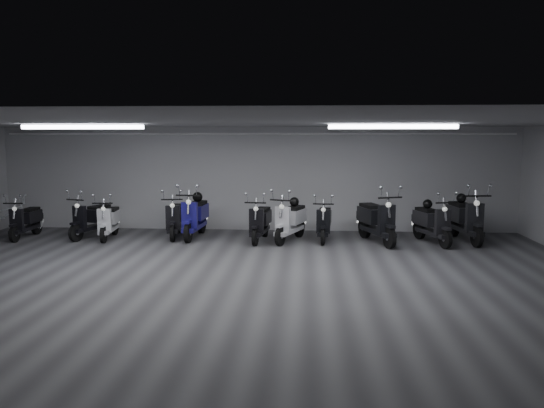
# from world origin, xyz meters

# --- Properties ---
(floor) EXTENTS (14.00, 10.00, 0.01)m
(floor) POSITION_xyz_m (0.00, 0.00, -0.01)
(floor) COLOR #3C3C3F
(floor) RESTS_ON ground
(ceiling) EXTENTS (14.00, 10.00, 0.01)m
(ceiling) POSITION_xyz_m (0.00, 0.00, 2.80)
(ceiling) COLOR gray
(ceiling) RESTS_ON ground
(back_wall) EXTENTS (14.00, 0.01, 2.80)m
(back_wall) POSITION_xyz_m (0.00, 5.00, 1.40)
(back_wall) COLOR #A8A8AA
(back_wall) RESTS_ON ground
(front_wall) EXTENTS (14.00, 0.01, 2.80)m
(front_wall) POSITION_xyz_m (0.00, -5.00, 1.40)
(front_wall) COLOR #A8A8AA
(front_wall) RESTS_ON ground
(fluor_strip_left) EXTENTS (2.40, 0.18, 0.08)m
(fluor_strip_left) POSITION_xyz_m (-3.00, 1.00, 2.74)
(fluor_strip_left) COLOR white
(fluor_strip_left) RESTS_ON ceiling
(fluor_strip_right) EXTENTS (2.40, 0.18, 0.08)m
(fluor_strip_right) POSITION_xyz_m (3.00, 1.00, 2.74)
(fluor_strip_right) COLOR white
(fluor_strip_right) RESTS_ON ceiling
(conduit) EXTENTS (13.60, 0.05, 0.05)m
(conduit) POSITION_xyz_m (0.00, 4.92, 2.62)
(conduit) COLOR white
(conduit) RESTS_ON back_wall
(scooter_0) EXTENTS (0.54, 1.59, 1.18)m
(scooter_0) POSITION_xyz_m (-5.67, 3.44, 0.59)
(scooter_0) COLOR black
(scooter_0) RESTS_ON floor
(scooter_1) EXTENTS (1.09, 1.81, 1.28)m
(scooter_1) POSITION_xyz_m (-4.03, 3.65, 0.64)
(scooter_1) COLOR black
(scooter_1) RESTS_ON floor
(scooter_2) EXTENTS (0.72, 1.66, 1.20)m
(scooter_2) POSITION_xyz_m (-3.54, 3.51, 0.60)
(scooter_2) COLOR silver
(scooter_2) RESTS_ON floor
(scooter_3) EXTENTS (0.80, 1.79, 1.29)m
(scooter_3) POSITION_xyz_m (-1.93, 3.80, 0.64)
(scooter_3) COLOR black
(scooter_3) RESTS_ON floor
(scooter_4) EXTENTS (0.75, 1.95, 1.43)m
(scooter_4) POSITION_xyz_m (-1.41, 3.79, 0.71)
(scooter_4) COLOR navy
(scooter_4) RESTS_ON floor
(scooter_5) EXTENTS (0.77, 1.76, 1.27)m
(scooter_5) POSITION_xyz_m (0.27, 3.46, 0.63)
(scooter_5) COLOR black
(scooter_5) RESTS_ON floor
(scooter_6) EXTENTS (1.21, 1.90, 1.34)m
(scooter_6) POSITION_xyz_m (1.00, 3.50, 0.67)
(scooter_6) COLOR silver
(scooter_6) RESTS_ON floor
(scooter_7) EXTENTS (0.68, 1.67, 1.22)m
(scooter_7) POSITION_xyz_m (1.83, 3.64, 0.61)
(scooter_7) COLOR black
(scooter_7) RESTS_ON floor
(scooter_8) EXTENTS (1.26, 2.07, 1.46)m
(scooter_8) POSITION_xyz_m (3.08, 3.43, 0.73)
(scooter_8) COLOR black
(scooter_8) RESTS_ON floor
(scooter_9) EXTENTS (1.09, 1.87, 1.32)m
(scooter_9) POSITION_xyz_m (4.40, 3.45, 0.66)
(scooter_9) COLOR black
(scooter_9) RESTS_ON floor
(bicycle) EXTENTS (2.06, 1.23, 1.26)m
(bicycle) POSITION_xyz_m (-6.50, 3.84, 0.63)
(bicycle) COLOR white
(bicycle) RESTS_ON floor
(scooter_10) EXTENTS (0.91, 2.06, 1.48)m
(scooter_10) POSITION_xyz_m (5.25, 3.75, 0.74)
(scooter_10) COLOR black
(scooter_10) RESTS_ON floor
(helmet_0) EXTENTS (0.23, 0.23, 0.23)m
(helmet_0) POSITION_xyz_m (4.32, 3.68, 0.93)
(helmet_0) COLOR black
(helmet_0) RESTS_ON scooter_9
(helmet_1) EXTENTS (0.24, 0.24, 0.24)m
(helmet_1) POSITION_xyz_m (5.22, 4.03, 1.04)
(helmet_1) COLOR black
(helmet_1) RESTS_ON scooter_10
(helmet_2) EXTENTS (0.23, 0.23, 0.23)m
(helmet_2) POSITION_xyz_m (1.09, 3.73, 0.95)
(helmet_2) COLOR black
(helmet_2) RESTS_ON scooter_6
(helmet_3) EXTENTS (0.26, 0.26, 0.26)m
(helmet_3) POSITION_xyz_m (-1.40, 4.05, 1.01)
(helmet_3) COLOR black
(helmet_3) RESTS_ON scooter_4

